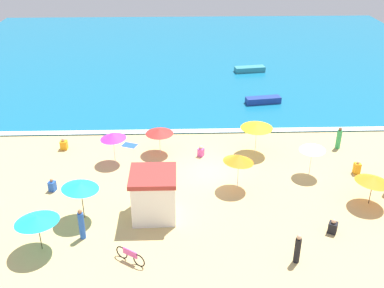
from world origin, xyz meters
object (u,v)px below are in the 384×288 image
beach_umbrella_0 (37,219)px  beach_umbrella_2 (313,147)px  beach_umbrella_8 (80,186)px  beachgoer_10 (298,249)px  beachgoer_6 (339,138)px  beachgoer_0 (64,145)px  beach_umbrella_5 (113,136)px  beach_umbrella_7 (257,126)px  parked_bicycle (130,256)px  beachgoer_9 (82,225)px  beachgoer_5 (201,151)px  beachgoer_7 (52,186)px  beachgoer_11 (357,168)px  beach_umbrella_1 (374,179)px  lifeguard_cabana (154,195)px  small_boat_1 (263,100)px  small_boat_0 (250,69)px  beachgoer_1 (333,227)px  beach_umbrella_3 (239,158)px  beach_umbrella_4 (159,131)px

beach_umbrella_0 → beach_umbrella_2: bearing=23.8°
beach_umbrella_8 → beachgoer_10: (11.24, -4.00, -1.34)m
beach_umbrella_0 → beachgoer_6: beach_umbrella_0 is taller
beachgoer_0 → beachgoer_10: 18.91m
beach_umbrella_5 → beach_umbrella_7: 10.04m
beach_umbrella_5 → parked_bicycle: beach_umbrella_5 is taller
beach_umbrella_5 → beachgoer_9: (-0.72, -8.26, -1.16)m
beachgoer_6 → beachgoer_9: (-16.91, -9.81, 0.09)m
beachgoer_5 → beachgoer_7: beachgoer_7 is taller
beachgoer_7 → beachgoer_11: 19.81m
beach_umbrella_2 → beachgoer_7: size_ratio=2.84×
beach_umbrella_1 → beachgoer_9: beach_umbrella_1 is taller
beachgoer_10 → beachgoer_7: bearing=153.4°
beach_umbrella_1 → beachgoer_10: bearing=-138.7°
beachgoer_6 → lifeguard_cabana: bearing=-149.2°
beach_umbrella_5 → beachgoer_5: size_ratio=2.78×
beach_umbrella_1 → small_boat_1: size_ratio=0.89×
parked_bicycle → beachgoer_11: beachgoer_11 is taller
lifeguard_cabana → small_boat_0: bearing=70.2°
beach_umbrella_0 → beach_umbrella_7: (12.67, 10.15, 0.23)m
beachgoer_0 → beach_umbrella_8: bearing=-70.5°
lifeguard_cabana → beachgoer_11: (13.28, 4.23, -0.99)m
lifeguard_cabana → beach_umbrella_0: (-5.70, -2.77, 0.50)m
small_boat_0 → beachgoer_1: bearing=-88.9°
beach_umbrella_1 → beachgoer_0: beach_umbrella_1 is taller
beachgoer_9 → beachgoer_10: beachgoer_9 is taller
small_boat_0 → beachgoer_7: bearing=-124.5°
small_boat_1 → beachgoer_11: bearing=-71.4°
beachgoer_5 → small_boat_0: size_ratio=0.25×
beach_umbrella_2 → beachgoer_7: (-16.57, -1.43, -1.70)m
beach_umbrella_5 → beachgoer_10: 14.69m
small_boat_0 → small_boat_1: (-0.09, -9.03, 0.01)m
beach_umbrella_0 → small_boat_1: beach_umbrella_0 is taller
beachgoer_1 → beachgoer_9: (-13.48, -0.04, 0.51)m
beach_umbrella_2 → beachgoer_11: 3.59m
parked_bicycle → beachgoer_10: size_ratio=0.93×
beach_umbrella_1 → beachgoer_10: size_ratio=1.75×
beachgoer_1 → beachgoer_0: bearing=148.6°
small_boat_0 → beach_umbrella_8: bearing=-117.2°
beach_umbrella_7 → parked_bicycle: bearing=-125.4°
beachgoer_5 → small_boat_1: beachgoer_5 is taller
beach_umbrella_0 → parked_bicycle: beach_umbrella_0 is taller
beach_umbrella_8 → small_boat_0: (13.22, 25.72, -1.76)m
beachgoer_6 → beach_umbrella_1: bearing=-93.1°
beach_umbrella_3 → beachgoer_9: size_ratio=1.39×
beach_umbrella_5 → small_boat_0: (12.24, 19.28, -1.65)m
beachgoer_7 → beachgoer_9: 5.46m
beachgoer_0 → beachgoer_6: (20.16, -0.45, 0.41)m
beachgoer_6 → beachgoer_9: size_ratio=0.91×
beach_umbrella_4 → parked_bicycle: beach_umbrella_4 is taller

